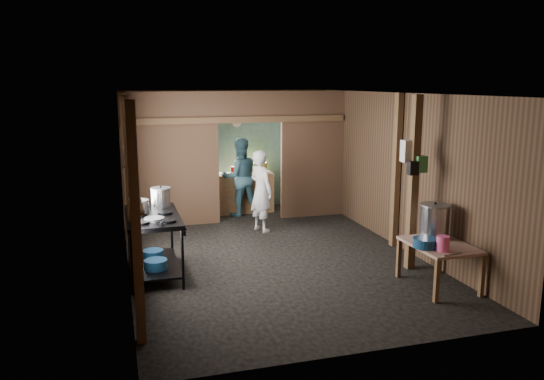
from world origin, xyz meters
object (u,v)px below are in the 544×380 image
object	(u,v)px
prep_table	(438,265)
cook	(261,191)
pink_bucket	(443,244)
yellow_tub	(258,167)
stove_pot_large	(161,198)
stock_pot	(434,221)
gas_range	(154,245)

from	to	relation	value
prep_table	cook	world-z (taller)	cook
pink_bucket	yellow_tub	distance (m)	5.43
stove_pot_large	pink_bucket	world-z (taller)	stove_pot_large
stock_pot	stove_pot_large	bearing A→B (deg)	154.15
stock_pot	prep_table	bearing A→B (deg)	-107.73
stock_pot	pink_bucket	size ratio (longest dim) A/B	2.49
gas_range	yellow_tub	distance (m)	4.29
prep_table	stove_pot_large	bearing A→B (deg)	149.62
gas_range	prep_table	xyz separation A→B (m)	(3.71, -1.57, -0.15)
pink_bucket	stock_pot	bearing A→B (deg)	67.43
stock_pot	cook	bearing A→B (deg)	118.30
stove_pot_large	stock_pot	bearing A→B (deg)	-25.85
stove_pot_large	yellow_tub	bearing A→B (deg)	51.97
gas_range	prep_table	distance (m)	4.03
pink_bucket	cook	bearing A→B (deg)	111.12
gas_range	prep_table	size ratio (longest dim) A/B	1.48
stove_pot_large	cook	xyz separation A→B (m)	(1.95, 1.37, -0.27)
cook	yellow_tub	bearing A→B (deg)	-35.29
pink_bucket	yellow_tub	world-z (taller)	yellow_tub
prep_table	pink_bucket	bearing A→B (deg)	-117.55
prep_table	stock_pot	bearing A→B (deg)	72.27
gas_range	stock_pot	bearing A→B (deg)	-18.26
gas_range	stove_pot_large	size ratio (longest dim) A/B	4.90
stock_pot	cook	size ratio (longest dim) A/B	0.33
gas_range	stock_pot	world-z (taller)	stock_pot
stove_pot_large	pink_bucket	xyz separation A→B (m)	(3.39, -2.36, -0.33)
prep_table	stove_pot_large	world-z (taller)	stove_pot_large
gas_range	cook	distance (m)	2.85
yellow_tub	prep_table	bearing A→B (deg)	-76.31
stock_pot	cook	distance (m)	3.56
gas_range	stock_pot	xyz separation A→B (m)	(3.81, -1.26, 0.39)
cook	prep_table	bearing A→B (deg)	-177.84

